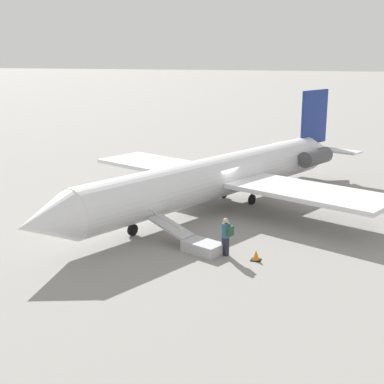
# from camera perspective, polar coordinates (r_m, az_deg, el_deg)

# --- Properties ---
(ground_plane) EXTENTS (600.00, 600.00, 0.00)m
(ground_plane) POSITION_cam_1_polar(r_m,az_deg,el_deg) (31.50, 2.63, -1.70)
(ground_plane) COLOR gray
(airplane_main) EXTENTS (25.32, 19.67, 6.34)m
(airplane_main) POSITION_cam_1_polar(r_m,az_deg,el_deg) (31.68, 3.64, 1.92)
(airplane_main) COLOR silver
(airplane_main) RESTS_ON ground
(boarding_stairs) EXTENTS (2.39, 4.11, 1.62)m
(boarding_stairs) POSITION_cam_1_polar(r_m,az_deg,el_deg) (24.61, 0.46, -5.44)
(boarding_stairs) COLOR #B2B2B7
(boarding_stairs) RESTS_ON ground
(passenger) EXTENTS (0.44, 0.57, 1.74)m
(passenger) POSITION_cam_1_polar(r_m,az_deg,el_deg) (23.84, 3.67, -4.51)
(passenger) COLOR #23232D
(passenger) RESTS_ON ground
(traffic_cone_near_stairs) EXTENTS (0.42, 0.42, 0.47)m
(traffic_cone_near_stairs) POSITION_cam_1_polar(r_m,az_deg,el_deg) (23.67, 6.84, -6.76)
(traffic_cone_near_stairs) COLOR black
(traffic_cone_near_stairs) RESTS_ON ground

